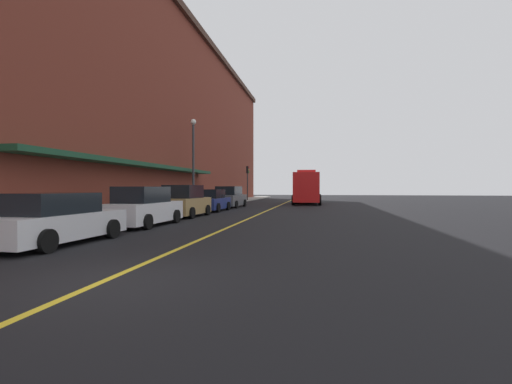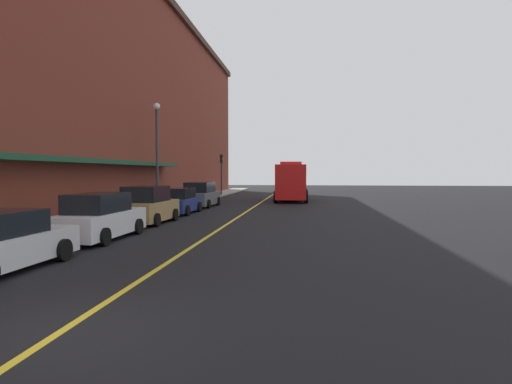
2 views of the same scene
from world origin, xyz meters
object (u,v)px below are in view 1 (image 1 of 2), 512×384
object	(u,v)px
parked_car_0	(54,220)
traffic_light_near	(247,176)
parked_car_1	(144,207)
street_lamp_left	(193,153)
parked_car_4	(230,197)
fire_truck	(307,188)
parking_meter_0	(208,195)
parked_car_3	(210,201)
parking_meter_1	(196,196)
parked_car_2	(184,202)

from	to	relation	value
parked_car_0	traffic_light_near	size ratio (longest dim) A/B	1.12
parked_car_1	street_lamp_left	size ratio (longest dim) A/B	0.69
parked_car_1	parked_car_4	distance (m)	15.93
fire_truck	parking_meter_0	size ratio (longest dim) A/B	6.05
parked_car_1	parked_car_3	xyz separation A→B (m)	(-0.10, 10.48, -0.07)
parking_meter_1	fire_truck	bearing A→B (deg)	57.04
fire_truck	parking_meter_0	xyz separation A→B (m)	(-7.87, -9.31, -0.57)
parked_car_1	traffic_light_near	bearing A→B (deg)	3.12
parked_car_0	street_lamp_left	bearing A→B (deg)	7.68
parked_car_0	parking_meter_0	xyz separation A→B (m)	(-1.32, 19.68, 0.32)
parked_car_3	parked_car_4	world-z (taller)	parked_car_4
parked_car_2	parked_car_4	world-z (taller)	parked_car_2
parked_car_0	parked_car_4	distance (m)	21.45
parked_car_0	parked_car_3	world-z (taller)	parked_car_3
parked_car_0	parking_meter_0	bearing A→B (deg)	5.38
parked_car_4	street_lamp_left	distance (m)	5.44
parked_car_4	fire_truck	distance (m)	9.94
parked_car_2	parked_car_4	size ratio (longest dim) A/B	0.87
parked_car_0	fire_truck	xyz separation A→B (m)	(6.55, 28.98, 0.89)
parked_car_4	parking_meter_0	world-z (taller)	parked_car_4
parked_car_3	traffic_light_near	xyz separation A→B (m)	(-1.30, 20.39, 2.41)
parked_car_0	fire_truck	world-z (taller)	fire_truck
parked_car_3	fire_truck	distance (m)	14.55
parked_car_1	parking_meter_0	distance (m)	14.23
parked_car_4	fire_truck	size ratio (longest dim) A/B	0.61
parked_car_1	parked_car_4	size ratio (longest dim) A/B	0.97
parked_car_1	street_lamp_left	distance (m)	13.01
fire_truck	street_lamp_left	bearing A→B (deg)	-37.88
parking_meter_0	street_lamp_left	bearing A→B (deg)	-108.27
parked_car_2	fire_truck	size ratio (longest dim) A/B	0.53
parked_car_0	street_lamp_left	size ratio (longest dim) A/B	0.69
parked_car_1	parking_meter_1	distance (m)	11.43
street_lamp_left	traffic_light_near	bearing A→B (deg)	87.96
parked_car_2	parking_meter_0	bearing A→B (deg)	10.43
street_lamp_left	traffic_light_near	distance (m)	18.58
parking_meter_0	parked_car_0	bearing A→B (deg)	-86.16
parked_car_3	traffic_light_near	world-z (taller)	traffic_light_near
parking_meter_0	parking_meter_1	distance (m)	2.83
parked_car_2	fire_truck	bearing A→B (deg)	-17.91
parked_car_0	parked_car_4	world-z (taller)	parked_car_4
parked_car_4	parking_meter_0	xyz separation A→B (m)	(-1.44, -1.77, 0.21)
street_lamp_left	parked_car_2	bearing A→B (deg)	-74.53
parking_meter_1	street_lamp_left	size ratio (longest dim) A/B	0.19
parked_car_4	traffic_light_near	distance (m)	15.18
street_lamp_left	parked_car_3	bearing A→B (deg)	-43.52
parking_meter_0	street_lamp_left	xyz separation A→B (m)	(-0.60, -1.82, 3.34)
parked_car_3	traffic_light_near	distance (m)	20.57
fire_truck	parking_meter_1	xyz separation A→B (m)	(-7.87, -12.13, -0.57)
parked_car_4	parked_car_0	bearing A→B (deg)	-178.51
parked_car_0	parked_car_1	world-z (taller)	parked_car_1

